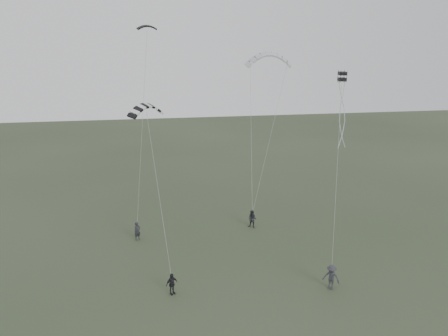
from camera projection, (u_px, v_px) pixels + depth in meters
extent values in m
plane|color=#2E3925|center=(222.00, 276.00, 31.86)|extent=(140.00, 140.00, 0.00)
imported|color=#222128|center=(137.00, 231.00, 37.50)|extent=(0.71, 0.64, 1.62)
imported|color=#242328|center=(252.00, 219.00, 40.01)|extent=(1.02, 0.97, 1.65)
imported|color=black|center=(172.00, 284.00, 29.40)|extent=(0.96, 0.77, 1.53)
imported|color=#2D2D32|center=(331.00, 277.00, 29.97)|extent=(1.34, 1.26, 1.81)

